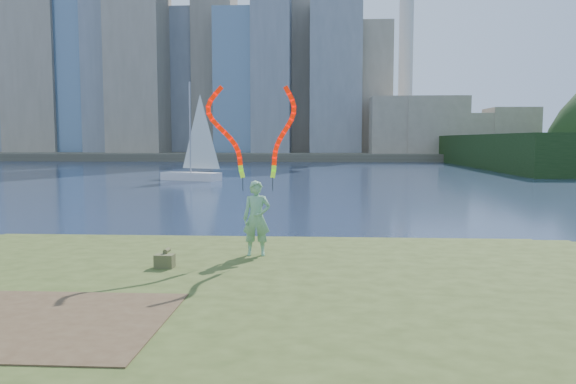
{
  "coord_description": "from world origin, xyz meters",
  "views": [
    {
      "loc": [
        1.57,
        -10.63,
        3.34
      ],
      "look_at": [
        0.88,
        1.0,
        2.26
      ],
      "focal_mm": 35.0,
      "sensor_mm": 36.0,
      "label": 1
    }
  ],
  "objects": [
    {
      "name": "far_shore",
      "position": [
        0.0,
        95.0,
        0.6
      ],
      "size": [
        320.0,
        40.0,
        1.2
      ],
      "primitive_type": "cube",
      "color": "#4C4737",
      "rests_on": "ground"
    },
    {
      "name": "ground",
      "position": [
        0.0,
        0.0,
        0.0
      ],
      "size": [
        320.0,
        320.0,
        0.0
      ],
      "primitive_type": "plane",
      "color": "#18253E",
      "rests_on": "ground"
    },
    {
      "name": "grassy_knoll",
      "position": [
        0.0,
        -2.3,
        0.34
      ],
      "size": [
        20.0,
        18.0,
        0.8
      ],
      "color": "#364518",
      "rests_on": "ground"
    },
    {
      "name": "sailboat",
      "position": [
        -8.99,
        35.3,
        1.4
      ],
      "size": [
        5.31,
        3.42,
        8.17
      ],
      "rotation": [
        0.0,
        0.0,
        -0.39
      ],
      "color": "silver",
      "rests_on": "ground"
    },
    {
      "name": "woman_with_ribbons",
      "position": [
        0.16,
        1.58,
        2.21
      ],
      "size": [
        2.06,
        0.43,
        4.04
      ],
      "rotation": [
        0.0,
        0.0,
        0.05
      ],
      "color": "#187420",
      "rests_on": "grassy_knoll"
    },
    {
      "name": "canvas_bag",
      "position": [
        -1.54,
        0.25,
        0.95
      ],
      "size": [
        0.39,
        0.44,
        0.36
      ],
      "rotation": [
        0.0,
        0.0,
        -0.07
      ],
      "color": "#464523",
      "rests_on": "grassy_knoll"
    },
    {
      "name": "dirt_patch",
      "position": [
        -2.2,
        -3.2,
        0.81
      ],
      "size": [
        3.2,
        3.0,
        0.02
      ],
      "primitive_type": "cube",
      "color": "#47331E",
      "rests_on": "grassy_knoll"
    }
  ]
}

